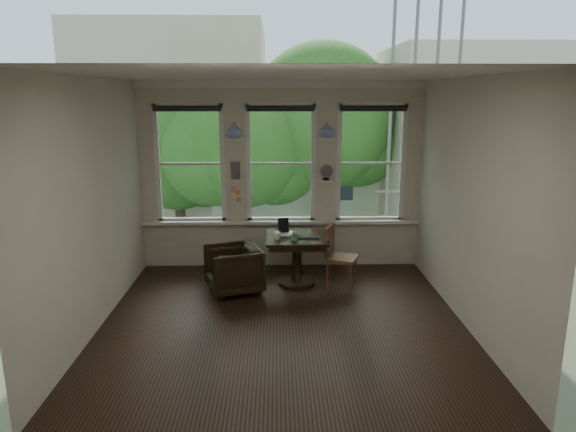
{
  "coord_description": "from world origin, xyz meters",
  "views": [
    {
      "loc": [
        -0.07,
        -5.98,
        2.79
      ],
      "look_at": [
        0.09,
        0.9,
        1.15
      ],
      "focal_mm": 32.0,
      "sensor_mm": 36.0,
      "label": 1
    }
  ],
  "objects_px": {
    "side_chair_right": "(342,258)",
    "laptop": "(307,238)",
    "table": "(297,260)",
    "armchair_left": "(233,269)",
    "mug": "(277,236)"
  },
  "relations": [
    {
      "from": "table",
      "to": "laptop",
      "type": "bearing_deg",
      "value": -46.49
    },
    {
      "from": "armchair_left",
      "to": "table",
      "type": "bearing_deg",
      "value": 87.7
    },
    {
      "from": "side_chair_right",
      "to": "laptop",
      "type": "xyz_separation_m",
      "value": [
        -0.51,
        -0.02,
        0.3
      ]
    },
    {
      "from": "armchair_left",
      "to": "mug",
      "type": "relative_size",
      "value": 6.79
    },
    {
      "from": "table",
      "to": "side_chair_right",
      "type": "height_order",
      "value": "side_chair_right"
    },
    {
      "from": "mug",
      "to": "laptop",
      "type": "bearing_deg",
      "value": -0.29
    },
    {
      "from": "laptop",
      "to": "mug",
      "type": "relative_size",
      "value": 3.16
    },
    {
      "from": "laptop",
      "to": "table",
      "type": "bearing_deg",
      "value": 132.88
    },
    {
      "from": "side_chair_right",
      "to": "laptop",
      "type": "relative_size",
      "value": 2.65
    },
    {
      "from": "laptop",
      "to": "mug",
      "type": "xyz_separation_m",
      "value": [
        -0.44,
        0.0,
        0.04
      ]
    },
    {
      "from": "table",
      "to": "armchair_left",
      "type": "bearing_deg",
      "value": -163.11
    },
    {
      "from": "side_chair_right",
      "to": "laptop",
      "type": "distance_m",
      "value": 0.59
    },
    {
      "from": "table",
      "to": "armchair_left",
      "type": "xyz_separation_m",
      "value": [
        -0.92,
        -0.28,
        -0.04
      ]
    },
    {
      "from": "table",
      "to": "side_chair_right",
      "type": "relative_size",
      "value": 0.98
    },
    {
      "from": "mug",
      "to": "side_chair_right",
      "type": "bearing_deg",
      "value": 0.85
    }
  ]
}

